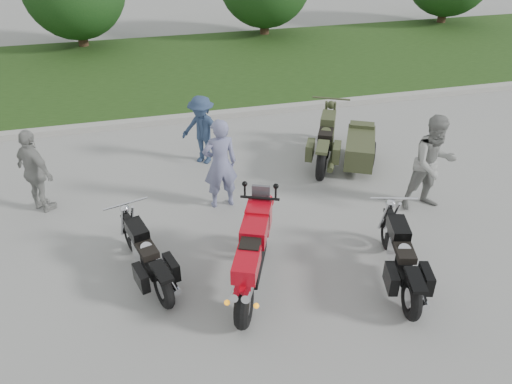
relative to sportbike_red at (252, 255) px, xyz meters
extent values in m
plane|color=#979792|center=(0.00, 0.60, -0.64)|extent=(80.00, 80.00, 0.00)
cube|color=#A2A099|center=(0.00, 6.60, -0.57)|extent=(60.00, 0.30, 0.15)
cube|color=#2E521C|center=(0.00, 10.75, -0.57)|extent=(60.00, 8.00, 0.14)
cylinder|color=#3F2B1C|center=(-3.00, 14.10, -0.04)|extent=(0.36, 0.36, 1.20)
cylinder|color=#3F2B1C|center=(4.00, 14.10, -0.04)|extent=(0.36, 0.36, 1.20)
cylinder|color=#3F2B1C|center=(12.00, 14.10, -0.04)|extent=(0.36, 0.36, 1.20)
torus|color=black|center=(-0.29, -0.70, -0.30)|extent=(0.46, 0.72, 0.69)
torus|color=black|center=(0.33, 0.79, -0.31)|extent=(0.38, 0.67, 0.67)
cube|color=black|center=(0.00, -0.01, -0.03)|extent=(0.67, 1.04, 0.39)
cube|color=#B60714|center=(0.10, 0.23, 0.27)|extent=(0.59, 0.71, 0.29)
cube|color=#B60714|center=(-0.20, -0.47, 0.23)|extent=(0.54, 0.69, 0.24)
cube|color=black|center=(-0.06, -0.14, 0.32)|extent=(0.42, 0.47, 0.11)
cube|color=#B60714|center=(0.26, 0.61, 0.23)|extent=(0.52, 0.56, 0.44)
cylinder|color=silver|center=(-0.39, -0.73, 0.05)|extent=(0.31, 0.52, 0.24)
cylinder|color=silver|center=(-0.25, -0.79, 0.05)|extent=(0.31, 0.52, 0.24)
torus|color=black|center=(-1.35, -0.05, -0.33)|extent=(0.32, 0.64, 0.62)
torus|color=black|center=(-1.76, 1.39, -0.35)|extent=(0.27, 0.59, 0.58)
cube|color=black|center=(-1.56, 0.67, -0.26)|extent=(0.50, 1.11, 0.13)
cube|color=silver|center=(-1.56, 0.67, -0.18)|extent=(0.38, 0.47, 0.32)
cube|color=black|center=(-1.63, 0.93, 0.07)|extent=(0.38, 0.55, 0.20)
cube|color=black|center=(-1.52, 0.54, -0.02)|extent=(0.37, 0.51, 0.11)
cube|color=black|center=(-1.35, -0.05, 0.00)|extent=(0.33, 0.54, 0.05)
cylinder|color=silver|center=(-1.31, 0.41, -0.38)|extent=(0.36, 0.99, 0.09)
torus|color=black|center=(2.05, -1.14, -0.31)|extent=(0.33, 0.68, 0.66)
torus|color=black|center=(2.46, 0.40, -0.33)|extent=(0.27, 0.63, 0.62)
cube|color=black|center=(2.26, -0.37, -0.24)|extent=(0.50, 1.17, 0.13)
cube|color=silver|center=(2.26, -0.37, -0.16)|extent=(0.39, 0.49, 0.34)
cube|color=black|center=(2.33, -0.09, 0.11)|extent=(0.40, 0.58, 0.21)
cube|color=black|center=(2.22, -0.51, 0.02)|extent=(0.39, 0.54, 0.12)
cube|color=black|center=(2.05, -1.14, 0.03)|extent=(0.34, 0.57, 0.06)
cylinder|color=silver|center=(2.34, -0.74, -0.37)|extent=(0.37, 1.05, 0.10)
torus|color=black|center=(2.19, 2.85, -0.27)|extent=(0.49, 0.74, 0.74)
torus|color=black|center=(2.98, 4.45, -0.29)|extent=(0.42, 0.68, 0.69)
cube|color=black|center=(2.58, 3.65, -0.19)|extent=(0.79, 1.27, 0.15)
cube|color=#3C4327|center=(2.58, 3.65, -0.10)|extent=(0.51, 0.58, 0.38)
cube|color=#3C4327|center=(2.73, 3.94, 0.20)|extent=(0.53, 0.67, 0.24)
cube|color=black|center=(2.51, 3.51, 0.10)|extent=(0.51, 0.62, 0.13)
cube|color=#3C4327|center=(2.19, 2.85, 0.12)|extent=(0.48, 0.64, 0.06)
cylinder|color=#3C4327|center=(2.59, 3.23, -0.34)|extent=(0.62, 1.11, 0.11)
cube|color=#3C4327|center=(3.22, 3.22, -0.21)|extent=(1.16, 1.52, 0.49)
torus|color=black|center=(3.46, 3.10, -0.34)|extent=(0.38, 0.60, 0.61)
imported|color=slate|center=(-0.02, 2.41, 0.26)|extent=(0.68, 0.47, 1.80)
imported|color=gray|center=(3.78, 1.38, 0.30)|extent=(0.92, 0.72, 1.88)
imported|color=navy|center=(-0.07, 4.25, 0.13)|extent=(1.13, 1.09, 1.55)
imported|color=gray|center=(-3.35, 3.10, 0.19)|extent=(0.94, 0.99, 1.65)
camera|label=1|loc=(-1.38, -5.64, 4.72)|focal=35.00mm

